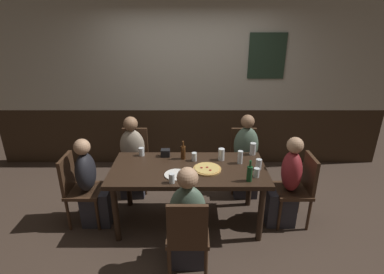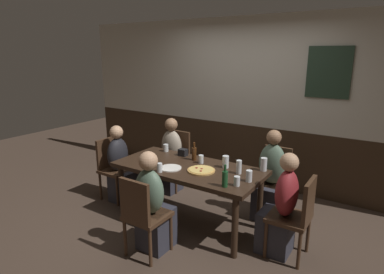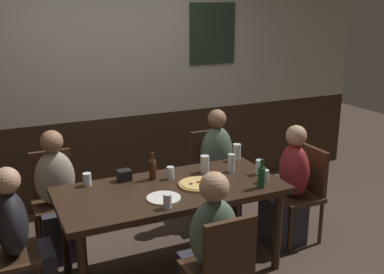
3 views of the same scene
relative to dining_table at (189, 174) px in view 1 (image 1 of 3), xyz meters
The scene contains 26 objects.
ground_plane 0.66m from the dining_table, ahead, with size 12.00×12.00×0.00m, color #423328.
wall_back 1.77m from the dining_table, 89.72° to the left, with size 6.40×0.13×2.60m.
dining_table is the anchor object (origin of this frame).
chair_head_west 1.32m from the dining_table, behind, with size 0.40×0.40×0.88m.
chair_head_east 1.32m from the dining_table, ahead, with size 0.40×0.40×0.88m.
chair_mid_near 0.85m from the dining_table, 90.00° to the right, with size 0.40×0.40×0.88m.
chair_right_far 1.16m from the dining_table, 46.67° to the left, with size 0.40×0.40×0.88m.
chair_left_far 1.16m from the dining_table, 133.33° to the left, with size 0.40×0.40×0.88m.
person_head_west 1.16m from the dining_table, behind, with size 0.37×0.34×1.09m.
person_head_east 1.16m from the dining_table, ahead, with size 0.37×0.34×1.12m.
person_mid_near 0.70m from the dining_table, 90.00° to the right, with size 0.34×0.37×1.12m.
person_right_far 1.05m from the dining_table, 40.50° to the left, with size 0.34×0.37×1.15m.
person_left_far 1.05m from the dining_table, 139.54° to the left, with size 0.34×0.37×1.12m.
pizza 0.24m from the dining_table, 13.54° to the right, with size 0.32×0.32×0.03m.
tumbler_water 0.64m from the dining_table, 10.54° to the left, with size 0.06×0.06×0.16m.
pint_glass_stout 0.90m from the dining_table, 23.99° to the left, with size 0.08×0.08×0.15m.
tumbler_short 0.81m from the dining_table, ahead, with size 0.07×0.07×0.13m.
beer_glass_tall 0.78m from the dining_table, 15.89° to the right, with size 0.06×0.06×0.10m.
pint_glass_pale 0.69m from the dining_table, 150.97° to the left, with size 0.07×0.07×0.10m.
beer_glass_half 0.40m from the dining_table, 116.92° to the right, with size 0.06×0.06×0.11m.
highball_clear 0.23m from the dining_table, 69.52° to the left, with size 0.06×0.06×0.10m.
pint_glass_amber 0.47m from the dining_table, 27.04° to the left, with size 0.08×0.08×0.15m.
beer_bottle_green 0.73m from the dining_table, 24.72° to the right, with size 0.06×0.06×0.24m.
beer_bottle_brown 0.30m from the dining_table, 106.18° to the left, with size 0.06×0.06×0.23m.
plate_white_large 0.24m from the dining_table, 127.91° to the right, with size 0.26×0.26×0.01m, color white.
condiment_caddy 0.44m from the dining_table, 133.44° to the left, with size 0.11×0.09×0.09m, color black.
Camera 1 is at (0.04, -3.01, 2.33)m, focal length 27.52 mm.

